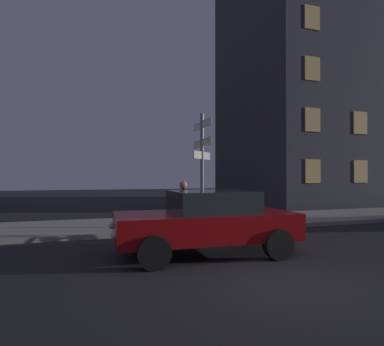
{
  "coord_description": "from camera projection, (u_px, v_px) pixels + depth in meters",
  "views": [
    {
      "loc": [
        -2.98,
        -4.66,
        1.73
      ],
      "look_at": [
        0.26,
        5.21,
        1.84
      ],
      "focal_mm": 30.24,
      "sensor_mm": 36.0,
      "label": 1
    }
  ],
  "objects": [
    {
      "name": "car_near_left",
      "position": [
        207.0,
        221.0,
        7.19
      ],
      "size": [
        4.09,
        2.06,
        1.41
      ],
      "color": "maroon",
      "rests_on": "ground_plane"
    },
    {
      "name": "building_right_block",
      "position": [
        323.0,
        67.0,
        22.13
      ],
      "size": [
        12.21,
        9.22,
        18.56
      ],
      "color": "#383842",
      "rests_on": "ground_plane"
    },
    {
      "name": "cyclist",
      "position": [
        182.0,
        213.0,
        8.77
      ],
      "size": [
        1.82,
        0.32,
        1.61
      ],
      "color": "black",
      "rests_on": "ground_plane"
    },
    {
      "name": "ground_plane",
      "position": [
        275.0,
        281.0,
        5.34
      ],
      "size": [
        80.0,
        80.0,
        0.0
      ],
      "primitive_type": "plane",
      "color": "#232326"
    },
    {
      "name": "sidewalk_kerb",
      "position": [
        175.0,
        224.0,
        11.35
      ],
      "size": [
        40.0,
        3.4,
        0.14
      ],
      "primitive_type": "cube",
      "color": "#9E9991",
      "rests_on": "ground_plane"
    },
    {
      "name": "signpost",
      "position": [
        202.0,
        158.0,
        10.27
      ],
      "size": [
        0.87,
        1.61,
        3.6
      ],
      "color": "gray",
      "rests_on": "sidewalk_kerb"
    }
  ]
}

